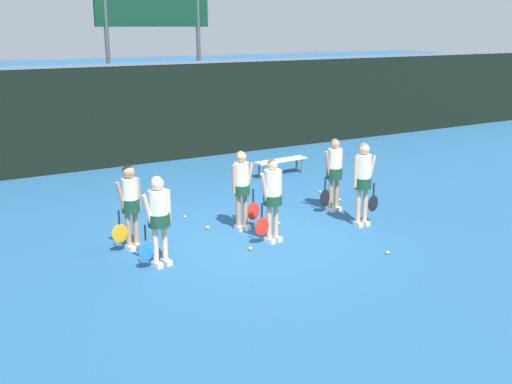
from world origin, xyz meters
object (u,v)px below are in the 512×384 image
at_px(scoreboard, 154,20).
at_px(bench_courtside, 281,162).
at_px(player_5, 334,169).
at_px(tennis_ball_1, 340,200).
at_px(tennis_ball_0, 320,192).
at_px(tennis_ball_3, 208,228).
at_px(tennis_ball_5, 278,223).
at_px(tennis_ball_4, 250,249).
at_px(player_1, 272,194).
at_px(player_2, 363,177).
at_px(player_4, 242,184).
at_px(player_0, 158,213).
at_px(tennis_ball_6, 388,253).
at_px(tennis_ball_2, 185,217).
at_px(player_3, 130,200).

height_order(scoreboard, bench_courtside, scoreboard).
distance_m(player_5, tennis_ball_1, 1.23).
relative_size(tennis_ball_0, tennis_ball_3, 0.99).
relative_size(tennis_ball_0, tennis_ball_5, 1.03).
relative_size(scoreboard, tennis_ball_0, 76.51).
xyz_separation_m(tennis_ball_1, tennis_ball_5, (-2.23, -0.72, -0.00)).
relative_size(tennis_ball_4, tennis_ball_5, 1.01).
height_order(player_1, player_2, player_2).
distance_m(scoreboard, tennis_ball_1, 8.93).
bearing_deg(bench_courtside, player_4, -136.83).
height_order(player_0, player_2, player_2).
bearing_deg(player_5, tennis_ball_6, -109.76).
xyz_separation_m(scoreboard, player_1, (-1.35, -9.24, -3.30)).
xyz_separation_m(tennis_ball_4, tennis_ball_6, (2.08, -1.48, -0.00)).
bearing_deg(tennis_ball_4, scoreboard, 78.28).
xyz_separation_m(tennis_ball_1, tennis_ball_3, (-3.65, -0.23, 0.00)).
height_order(player_4, tennis_ball_2, player_4).
bearing_deg(tennis_ball_4, tennis_ball_1, 26.26).
relative_size(scoreboard, player_1, 3.30).
height_order(player_2, tennis_ball_2, player_2).
distance_m(tennis_ball_2, tennis_ball_6, 4.55).
bearing_deg(player_4, tennis_ball_1, 10.13).
bearing_deg(tennis_ball_0, bench_courtside, 85.05).
height_order(scoreboard, tennis_ball_6, scoreboard).
bearing_deg(tennis_ball_6, player_0, 156.44).
distance_m(scoreboard, player_0, 10.51).
height_order(player_5, tennis_ball_6, player_5).
bearing_deg(tennis_ball_1, tennis_ball_0, 88.55).
bearing_deg(tennis_ball_1, tennis_ball_3, -176.45).
relative_size(player_4, tennis_ball_6, 23.97).
bearing_deg(player_1, player_3, 149.97).
xyz_separation_m(tennis_ball_2, tennis_ball_5, (1.53, -1.42, 0.00)).
bearing_deg(player_3, tennis_ball_3, -1.18).
bearing_deg(player_4, tennis_ball_6, -59.26).
bearing_deg(tennis_ball_6, player_1, 130.99).
distance_m(player_1, tennis_ball_3, 1.76).
relative_size(player_5, tennis_ball_3, 23.14).
xyz_separation_m(player_3, player_4, (2.35, -0.06, 0.01)).
bearing_deg(player_2, tennis_ball_5, 154.46).
distance_m(tennis_ball_0, tennis_ball_5, 2.73).
height_order(player_0, player_1, player_1).
bearing_deg(scoreboard, tennis_ball_3, -104.88).
bearing_deg(player_5, tennis_ball_4, -160.12).
height_order(bench_courtside, tennis_ball_3, bench_courtside).
relative_size(player_3, player_5, 0.98).
relative_size(player_4, tennis_ball_1, 23.34).
xyz_separation_m(player_2, tennis_ball_6, (-0.69, -1.57, -1.02)).
height_order(bench_courtside, tennis_ball_5, bench_courtside).
bearing_deg(bench_courtside, tennis_ball_6, -109.02).
xyz_separation_m(player_3, tennis_ball_2, (1.62, 1.21, -0.92)).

